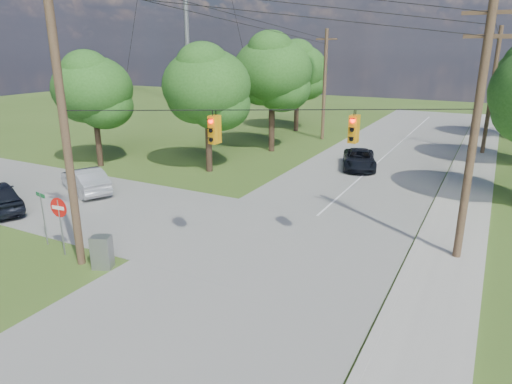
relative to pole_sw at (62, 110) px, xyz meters
The scene contains 18 objects.
ground 7.75m from the pole_sw, ahead, with size 140.00×140.00×0.00m, color #3A571D.
main_road 10.16m from the pole_sw, 34.88° to the left, with size 10.00×100.00×0.03m, color gray.
sidewalk_east 15.37m from the pole_sw, 19.08° to the left, with size 2.60×100.00×0.12m, color #A8A69D.
pole_sw is the anchor object (origin of this frame).
pole_ne 15.51m from the pole_sw, 29.38° to the left, with size 2.00×0.32×10.50m.
pole_north_e 32.55m from the pole_sw, 65.48° to the left, with size 2.00×0.32×10.00m.
pole_north_w 29.62m from the pole_sw, 90.77° to the left, with size 2.00×0.32×10.00m.
power_lines 13.04m from the pole_sw, 61.30° to the left, with size 13.93×29.62×4.93m.
traffic_signals 8.24m from the pole_sw, 29.38° to the left, with size 4.91×3.27×1.05m.
tree_w_near 14.99m from the pole_sw, 103.11° to the left, with size 6.00×6.00×8.40m.
tree_w_mid 22.73m from the pole_sw, 96.06° to the left, with size 6.40×6.40×9.22m.
tree_w_far 32.90m from the pole_sw, 97.69° to the left, with size 6.00×6.00×8.73m.
tree_cross_n 16.64m from the pole_sw, 133.29° to the left, with size 5.60×5.60×7.91m.
car_cross_silver 11.32m from the pole_sw, 136.24° to the left, with size 1.62×4.66×1.53m, color #B7B9BE.
car_main_north 21.78m from the pole_sw, 74.02° to the left, with size 2.23×4.84×1.35m, color black.
control_cabinet 5.66m from the pole_sw, ahead, with size 0.75×0.54×1.36m, color gray.
do_not_enter_sign 4.56m from the pole_sw, 169.54° to the left, with size 0.85×0.13×2.55m.
street_name_sign 5.47m from the pole_sw, 167.89° to the left, with size 0.72×0.17×2.43m.
Camera 1 is at (9.59, -11.18, 8.44)m, focal length 32.00 mm.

